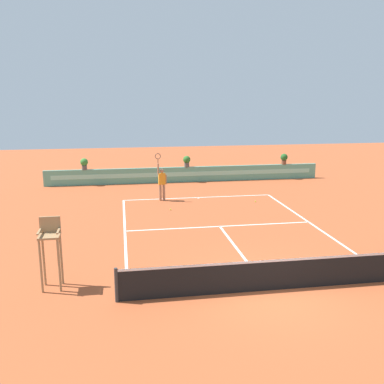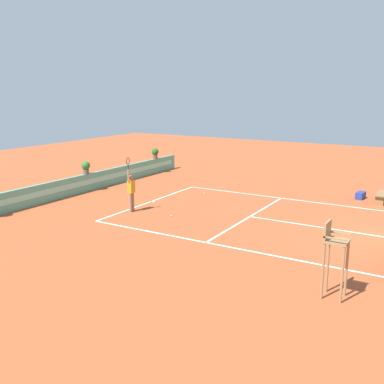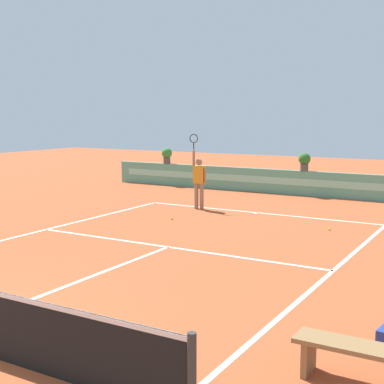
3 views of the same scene
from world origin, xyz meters
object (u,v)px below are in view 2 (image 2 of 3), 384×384
bench_courtside (382,195)px  potted_plant_far_right (155,153)px  tennis_ball_near_baseline (204,193)px  tennis_ball_mid_court (171,216)px  umpire_chair (334,251)px  potted_plant_centre (86,167)px  tennis_player (131,190)px  gear_bag (361,195)px

bench_courtside → potted_plant_far_right: bearing=86.2°
bench_courtside → potted_plant_far_right: size_ratio=2.21×
tennis_ball_near_baseline → tennis_ball_mid_court: bearing=-169.0°
umpire_chair → potted_plant_centre: bearing=67.2°
umpire_chair → tennis_player: (4.25, 10.28, -0.29)m
potted_plant_far_right → gear_bag: bearing=-92.6°
umpire_chair → tennis_player: tennis_player is taller
bench_courtside → umpire_chair: bearing=-177.9°
gear_bag → potted_plant_centre: potted_plant_centre is taller
umpire_chair → bench_courtside: 12.10m
umpire_chair → tennis_ball_near_baseline: bearing=44.8°
tennis_player → potted_plant_centre: size_ratio=3.57×
bench_courtside → potted_plant_far_right: 14.75m
potted_plant_centre → gear_bag: bearing=-66.0°
gear_bag → potted_plant_far_right: bearing=87.4°
tennis_player → umpire_chair: bearing=-112.5°
bench_courtside → tennis_player: 12.57m
gear_bag → tennis_ball_near_baseline: bearing=113.1°
tennis_ball_mid_court → potted_plant_far_right: bearing=39.0°
gear_bag → tennis_ball_mid_court: (-7.93, 6.69, -0.15)m
umpire_chair → bench_courtside: size_ratio=1.34×
umpire_chair → potted_plant_centre: 16.41m
umpire_chair → gear_bag: umpire_chair is taller
gear_bag → potted_plant_centre: bearing=114.0°
umpire_chair → tennis_ball_near_baseline: 12.98m
umpire_chair → potted_plant_centre: umpire_chair is taller
gear_bag → tennis_ball_near_baseline: size_ratio=10.29×
tennis_ball_near_baseline → potted_plant_far_right: bearing=57.3°
bench_courtside → tennis_ball_near_baseline: bearing=108.5°
tennis_ball_mid_court → potted_plant_centre: size_ratio=0.09×
bench_courtside → tennis_player: size_ratio=0.62×
potted_plant_centre → tennis_ball_near_baseline: bearing=-65.0°
tennis_player → tennis_ball_mid_court: (0.22, -2.08, -1.02)m
gear_bag → tennis_ball_mid_court: 10.38m
potted_plant_centre → tennis_ball_mid_court: bearing=-105.2°
tennis_player → tennis_ball_mid_court: tennis_player is taller
gear_bag → tennis_ball_near_baseline: 8.26m
potted_plant_far_right → potted_plant_centre: 6.67m
bench_courtside → tennis_ball_mid_court: (-7.58, 7.75, -0.34)m
umpire_chair → potted_plant_far_right: (13.02, 15.13, 0.07)m
bench_courtside → potted_plant_centre: bearing=111.2°
gear_bag → potted_plant_far_right: (0.62, 13.62, 1.23)m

